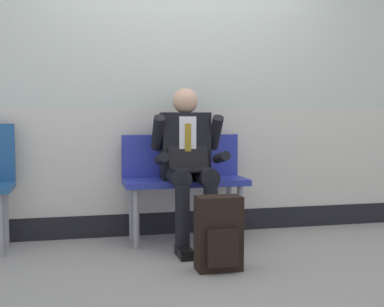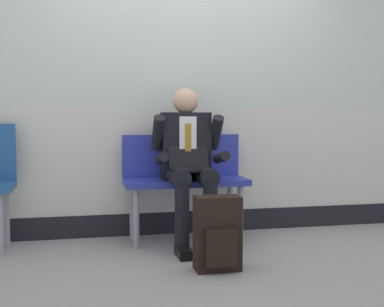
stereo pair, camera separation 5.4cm
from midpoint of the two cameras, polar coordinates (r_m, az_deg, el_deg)
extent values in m
plane|color=gray|center=(3.91, 0.13, -11.14)|extent=(18.00, 18.00, 0.00)
cube|color=beige|center=(4.44, -1.83, -0.73)|extent=(5.34, 0.12, 0.92)
cube|color=black|center=(4.52, -1.81, -7.80)|extent=(5.34, 0.14, 0.19)
cube|color=#28339E|center=(4.11, -1.16, -3.28)|extent=(1.02, 0.42, 0.05)
cube|color=#28339E|center=(4.26, -1.66, -0.24)|extent=(1.02, 0.04, 0.36)
cylinder|color=gray|center=(3.94, -6.86, -7.51)|extent=(0.05, 0.05, 0.48)
cylinder|color=gray|center=(4.23, -7.31, -6.70)|extent=(0.05, 0.05, 0.48)
cylinder|color=gray|center=(4.12, 5.18, -6.98)|extent=(0.05, 0.05, 0.48)
cylinder|color=gray|center=(4.40, 3.95, -6.27)|extent=(0.05, 0.05, 0.48)
cylinder|color=gray|center=(3.96, -21.68, -7.70)|extent=(0.05, 0.05, 0.48)
cylinder|color=gray|center=(4.25, -21.08, -6.89)|extent=(0.05, 0.05, 0.48)
cylinder|color=black|center=(3.88, -2.10, -2.69)|extent=(0.15, 0.40, 0.15)
cylinder|color=black|center=(3.74, -1.53, -7.71)|extent=(0.11, 0.11, 0.53)
cube|color=black|center=(3.74, -1.33, -11.31)|extent=(0.10, 0.26, 0.07)
cylinder|color=black|center=(3.92, 1.05, -2.60)|extent=(0.15, 0.40, 0.15)
cylinder|color=black|center=(3.79, 1.76, -7.55)|extent=(0.11, 0.11, 0.53)
cube|color=black|center=(3.79, 1.99, -11.11)|extent=(0.10, 0.26, 0.07)
cube|color=black|center=(4.08, -1.16, 0.90)|extent=(0.40, 0.18, 0.55)
cube|color=silver|center=(3.99, -0.88, 1.54)|extent=(0.14, 0.01, 0.39)
cube|color=olive|center=(3.98, -0.86, 1.11)|extent=(0.05, 0.01, 0.33)
sphere|color=tan|center=(4.08, -1.17, 6.09)|extent=(0.21, 0.21, 0.21)
cylinder|color=black|center=(3.97, -4.35, 2.38)|extent=(0.09, 0.25, 0.30)
cylinder|color=black|center=(3.81, -3.94, -0.58)|extent=(0.08, 0.27, 0.12)
cylinder|color=black|center=(4.07, 2.35, 2.43)|extent=(0.09, 0.25, 0.30)
cylinder|color=black|center=(3.91, 3.01, -0.46)|extent=(0.08, 0.27, 0.12)
cube|color=black|center=(3.86, -0.42, -1.89)|extent=(0.32, 0.22, 0.02)
cube|color=black|center=(3.98, -0.83, -0.12)|extent=(0.32, 0.08, 0.21)
cube|color=black|center=(3.38, 2.62, -9.16)|extent=(0.31, 0.17, 0.50)
cube|color=black|center=(3.30, 3.13, -10.85)|extent=(0.21, 0.04, 0.25)
camera|label=1|loc=(0.03, -90.40, -0.03)|focal=46.18mm
camera|label=2|loc=(0.03, 89.60, 0.03)|focal=46.18mm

